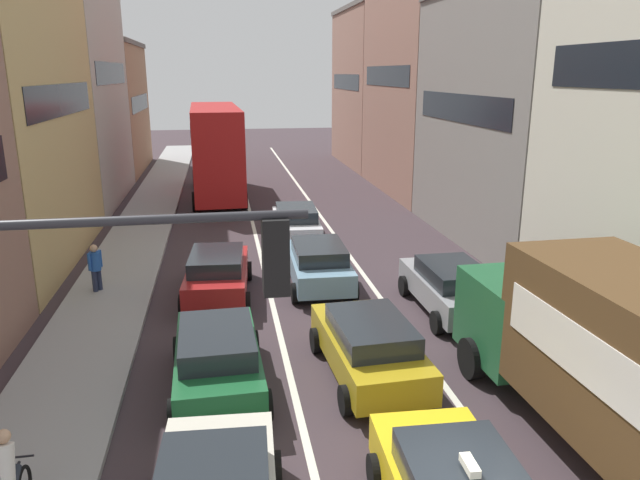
% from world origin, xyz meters
% --- Properties ---
extents(sidewalk_left, '(2.60, 64.00, 0.14)m').
position_xyz_m(sidewalk_left, '(-6.70, 20.00, 0.07)').
color(sidewalk_left, '#989898').
rests_on(sidewalk_left, ground).
extents(lane_stripe_left, '(0.16, 60.00, 0.01)m').
position_xyz_m(lane_stripe_left, '(-1.70, 20.00, 0.01)').
color(lane_stripe_left, silver).
rests_on(lane_stripe_left, ground).
extents(lane_stripe_right, '(0.16, 60.00, 0.01)m').
position_xyz_m(lane_stripe_right, '(1.70, 20.00, 0.01)').
color(lane_stripe_right, silver).
rests_on(lane_stripe_right, ground).
extents(building_row_left, '(7.20, 43.90, 12.65)m').
position_xyz_m(building_row_left, '(-12.00, 22.20, 5.32)').
color(building_row_left, '#936B5B').
rests_on(building_row_left, ground).
extents(building_row_right, '(7.20, 43.90, 13.04)m').
position_xyz_m(building_row_right, '(9.90, 21.71, 5.95)').
color(building_row_right, '#936B5B').
rests_on(building_row_right, ground).
extents(traffic_light_pole, '(3.58, 0.38, 5.50)m').
position_xyz_m(traffic_light_pole, '(-4.45, -0.26, 3.82)').
color(traffic_light_pole, '#2D2D33').
rests_on(traffic_light_pole, ground).
extents(removalist_box_truck, '(2.83, 7.75, 3.58)m').
position_xyz_m(removalist_box_truck, '(3.70, 2.46, 1.97)').
color(removalist_box_truck, '#1E5933').
rests_on(removalist_box_truck, ground).
extents(sedan_centre_lane_second, '(2.25, 4.39, 1.49)m').
position_xyz_m(sedan_centre_lane_second, '(0.10, 5.81, 0.80)').
color(sedan_centre_lane_second, '#B29319').
rests_on(sedan_centre_lane_second, ground).
extents(wagon_left_lane_second, '(2.16, 4.35, 1.49)m').
position_xyz_m(wagon_left_lane_second, '(-3.34, 5.84, 0.80)').
color(wagon_left_lane_second, '#19592D').
rests_on(wagon_left_lane_second, ground).
extents(hatchback_centre_lane_third, '(2.15, 4.34, 1.49)m').
position_xyz_m(hatchback_centre_lane_third, '(-0.04, 12.07, 0.80)').
color(hatchback_centre_lane_third, '#759EB7').
rests_on(hatchback_centre_lane_third, ground).
extents(sedan_left_lane_third, '(2.30, 4.41, 1.49)m').
position_xyz_m(sedan_left_lane_third, '(-3.32, 11.62, 0.80)').
color(sedan_left_lane_third, '#A51E1E').
rests_on(sedan_left_lane_third, ground).
extents(coupe_centre_lane_fourth, '(2.24, 4.39, 1.49)m').
position_xyz_m(coupe_centre_lane_fourth, '(-0.07, 17.63, 0.80)').
color(coupe_centre_lane_fourth, silver).
rests_on(coupe_centre_lane_fourth, ground).
extents(sedan_right_lane_behind_truck, '(2.07, 4.31, 1.49)m').
position_xyz_m(sedan_right_lane_behind_truck, '(3.43, 9.24, 0.80)').
color(sedan_right_lane_behind_truck, gray).
rests_on(sedan_right_lane_behind_truck, ground).
extents(bus_mid_queue_primary, '(3.04, 10.57, 5.06)m').
position_xyz_m(bus_mid_queue_primary, '(-3.27, 27.27, 2.83)').
color(bus_mid_queue_primary, '#B21919').
rests_on(bus_mid_queue_primary, ground).
extents(pedestrian_near_kerb, '(0.37, 0.45, 1.66)m').
position_xyz_m(pedestrian_near_kerb, '(-7.11, 12.44, 0.95)').
color(pedestrian_near_kerb, '#262D47').
rests_on(pedestrian_near_kerb, ground).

